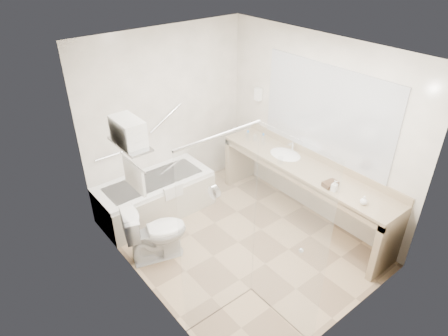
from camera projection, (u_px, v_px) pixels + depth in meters
floor at (238, 242)px, 5.26m from camera, size 3.20×3.20×0.00m
ceiling at (243, 51)px, 3.97m from camera, size 2.60×3.20×0.10m
wall_back at (167, 116)px, 5.68m from camera, size 2.60×0.10×2.50m
wall_front at (358, 230)px, 3.54m from camera, size 2.60×0.10×2.50m
wall_left at (140, 201)px, 3.92m from camera, size 0.10×3.20×2.50m
wall_right at (314, 130)px, 5.31m from camera, size 0.10×3.20×2.50m
bathtub at (155, 196)px, 5.68m from camera, size 1.60×0.73×0.59m
grab_bar_short at (109, 156)px, 5.30m from camera, size 0.40×0.03×0.03m
grab_bar_long at (165, 118)px, 5.63m from camera, size 0.53×0.03×0.33m
shower_enclosure at (253, 236)px, 3.75m from camera, size 0.96×0.91×2.11m
towel_shelf at (129, 139)px, 3.96m from camera, size 0.24×0.55×0.81m
vanity_counter at (304, 180)px, 5.38m from camera, size 0.55×2.70×0.95m
sink at (285, 156)px, 5.57m from camera, size 0.40×0.52×0.14m
faucet at (293, 146)px, 5.59m from camera, size 0.03×0.03×0.14m
mirror at (326, 112)px, 5.05m from camera, size 0.02×2.00×1.20m
hairdryer_unit at (258, 94)px, 5.88m from camera, size 0.08×0.10×0.18m
toilet at (156, 233)px, 4.85m from camera, size 0.85×0.62×0.74m
amenity_basket at (330, 184)px, 4.85m from camera, size 0.20×0.14×0.06m
soap_bottle_a at (334, 189)px, 4.76m from camera, size 0.09×0.15×0.07m
soap_bottle_b at (364, 201)px, 4.53m from camera, size 0.09×0.11×0.08m
water_bottle_left at (247, 131)px, 5.98m from camera, size 0.06×0.06×0.19m
water_bottle_mid at (248, 137)px, 5.85m from camera, size 0.05×0.05×0.17m
water_bottle_right at (263, 140)px, 5.75m from camera, size 0.06×0.06×0.18m
drinking_glass_near at (255, 138)px, 5.89m from camera, size 0.08×0.08×0.09m
drinking_glass_far at (280, 160)px, 5.32m from camera, size 0.10×0.10×0.10m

